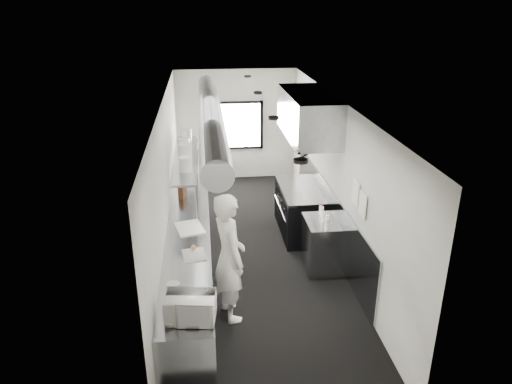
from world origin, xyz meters
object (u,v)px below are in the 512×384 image
object	(u,v)px
squeeze_bottle_a	(327,224)
cutting_board	(190,228)
line_cook	(229,257)
plate_stack_d	(186,137)
small_plate	(194,250)
knife_block	(183,192)
plate_stack_a	(185,164)
exhaust_hood	(308,115)
plate_stack_b	(185,152)
squeeze_bottle_b	(327,220)
bottle_station	(324,244)
microwave	(191,308)
plate_stack_c	(184,146)
deli_tub_b	(172,287)
deli_tub_a	(174,287)
squeeze_bottle_c	(323,217)
squeeze_bottle_d	(322,211)
squeeze_bottle_e	(321,210)
pass_shelf	(186,159)
far_work_table	(192,173)
prep_counter	(190,246)
range	(301,210)

from	to	relation	value
squeeze_bottle_a	cutting_board	bearing A→B (deg)	172.42
line_cook	plate_stack_d	world-z (taller)	line_cook
small_plate	knife_block	bearing A→B (deg)	95.98
plate_stack_a	exhaust_hood	bearing A→B (deg)	12.50
plate_stack_b	squeeze_bottle_b	size ratio (longest dim) A/B	1.75
bottle_station	microwave	bearing A→B (deg)	-132.43
small_plate	squeeze_bottle_a	size ratio (longest dim) A/B	0.80
plate_stack_c	small_plate	bearing A→B (deg)	-86.40
plate_stack_d	deli_tub_b	bearing A→B (deg)	-91.75
deli_tub_a	deli_tub_b	size ratio (longest dim) A/B	0.99
squeeze_bottle_c	plate_stack_b	bearing A→B (deg)	146.81
squeeze_bottle_a	squeeze_bottle_d	world-z (taller)	squeeze_bottle_a
plate_stack_c	squeeze_bottle_b	distance (m)	3.21
plate_stack_d	bottle_station	bearing A→B (deg)	-47.38
deli_tub_b	plate_stack_a	xyz separation A→B (m)	(0.15, 2.70, 0.75)
deli_tub_a	knife_block	world-z (taller)	knife_block
exhaust_hood	plate_stack_d	world-z (taller)	exhaust_hood
microwave	plate_stack_a	xyz separation A→B (m)	(-0.10, 3.33, 0.64)
plate_stack_d	plate_stack_b	bearing A→B (deg)	-89.98
deli_tub_a	squeeze_bottle_b	xyz separation A→B (m)	(2.43, 1.63, 0.04)
knife_block	plate_stack_c	world-z (taller)	plate_stack_c
bottle_station	knife_block	xyz separation A→B (m)	(-2.42, 1.31, 0.57)
squeeze_bottle_e	deli_tub_a	bearing A→B (deg)	-139.31
cutting_board	squeeze_bottle_a	size ratio (longest dim) A/B	2.77
pass_shelf	cutting_board	bearing A→B (deg)	-87.82
microwave	knife_block	size ratio (longest dim) A/B	2.24
microwave	plate_stack_b	world-z (taller)	plate_stack_b
bottle_station	squeeze_bottle_d	bearing A→B (deg)	93.08
plate_stack_a	plate_stack_d	size ratio (longest dim) A/B	0.80
deli_tub_b	far_work_table	bearing A→B (deg)	88.28
small_plate	knife_block	world-z (taller)	knife_block
microwave	plate_stack_a	bearing A→B (deg)	99.34
plate_stack_c	squeeze_bottle_a	world-z (taller)	plate_stack_c
far_work_table	plate_stack_a	distance (m)	3.25
far_work_table	squeeze_bottle_c	distance (m)	4.56
pass_shelf	prep_counter	bearing A→B (deg)	-88.44
plate_stack_a	squeeze_bottle_e	distance (m)	2.50
knife_block	microwave	bearing A→B (deg)	-67.54
cutting_board	pass_shelf	bearing A→B (deg)	92.18
squeeze_bottle_a	squeeze_bottle_d	xyz separation A→B (m)	(0.05, 0.51, -0.01)
far_work_table	knife_block	xyz separation A→B (m)	(-0.12, -2.59, 0.57)
deli_tub_a	cutting_board	xyz separation A→B (m)	(0.16, 1.78, -0.04)
line_cook	squeeze_bottle_a	size ratio (longest dim) A/B	9.85
exhaust_hood	deli_tub_b	size ratio (longest dim) A/B	15.03
plate_stack_d	far_work_table	bearing A→B (deg)	88.35
pass_shelf	plate_stack_a	size ratio (longest dim) A/B	11.54
microwave	squeeze_bottle_a	size ratio (longest dim) A/B	2.68
deli_tub_b	squeeze_bottle_b	size ratio (longest dim) A/B	0.78
range	line_cook	distance (m)	3.06
pass_shelf	deli_tub_b	xyz separation A→B (m)	(-0.13, -3.50, -0.58)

